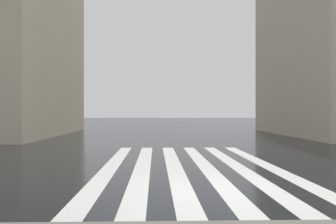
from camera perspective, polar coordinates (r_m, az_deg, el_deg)
The scene contains 2 objects.
ground_plane at distance 9.02m, azimuth 6.24°, elevation -11.07°, with size 220.00×220.00×0.00m, color black.
zebra_crossing at distance 12.93m, azimuth 3.10°, elevation -7.69°, with size 13.00×5.50×0.01m.
Camera 1 is at (-8.77, 1.24, 1.73)m, focal length 42.56 mm.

